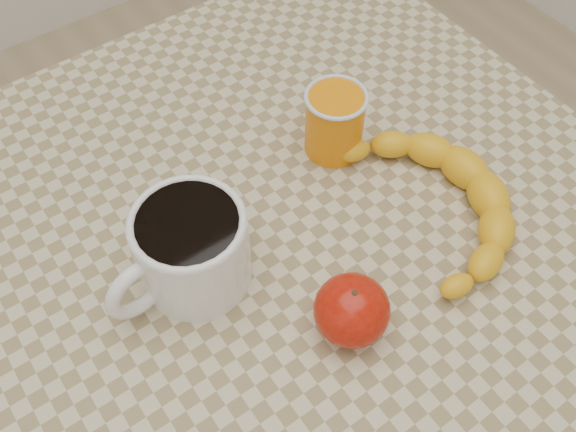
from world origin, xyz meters
TOP-DOWN VIEW (x-y plane):
  - table at (0.00, 0.00)m, footprint 0.80×0.80m
  - coffee_mug at (-0.12, 0.01)m, footprint 0.17×0.13m
  - orange_juice_glass at (0.11, 0.06)m, footprint 0.07×0.07m
  - apple at (-0.02, -0.13)m, footprint 0.08×0.08m
  - banana at (0.14, -0.08)m, footprint 0.35×0.38m

SIDE VIEW (x-z plane):
  - table at x=0.00m, z-range 0.29..1.04m
  - banana at x=0.14m, z-range 0.75..0.79m
  - apple at x=-0.02m, z-range 0.75..0.82m
  - orange_juice_glass at x=0.11m, z-range 0.75..0.84m
  - coffee_mug at x=-0.12m, z-range 0.75..0.85m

